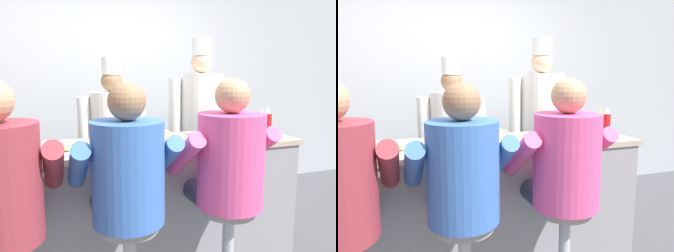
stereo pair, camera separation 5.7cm
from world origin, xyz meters
The scene contains 13 objects.
wall_back centered at (0.00, 1.83, 1.35)m, with size 10.00×0.06×2.70m.
diner_counter centered at (0.00, 0.33, 0.49)m, with size 2.50×0.66×0.98m.
ketchup_bottle_red centered at (0.97, 0.09, 1.10)m, with size 0.06×0.06×0.26m.
mustard_bottle_yellow centered at (1.02, 0.23, 1.09)m, with size 0.06×0.06×0.22m.
hot_sauce_bottle_orange centered at (0.39, 0.08, 1.04)m, with size 0.03×0.03×0.12m.
water_pitcher_clear centered at (0.63, 0.39, 1.07)m, with size 0.15×0.13×0.18m.
breakfast_plate centered at (-0.50, 0.18, 1.00)m, with size 0.27×0.27×0.05m.
coffee_mug_tan centered at (0.17, 0.31, 1.03)m, with size 0.14×0.09×0.09m.
coffee_mug_white centered at (-0.04, 0.17, 1.03)m, with size 0.15×0.10×0.09m.
diner_seated_blue centered at (-0.21, -0.27, 0.92)m, with size 0.60×0.59×1.45m.
diner_seated_pink centered at (0.42, -0.27, 0.92)m, with size 0.61×0.61×1.46m.
cook_in_whites_near centered at (-0.03, 1.07, 0.90)m, with size 0.64×0.41×1.64m.
cook_in_whites_far centered at (0.93, 1.15, 1.02)m, with size 0.72×0.46×1.85m.
Camera 2 is at (-0.55, -1.98, 1.48)m, focal length 35.00 mm.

